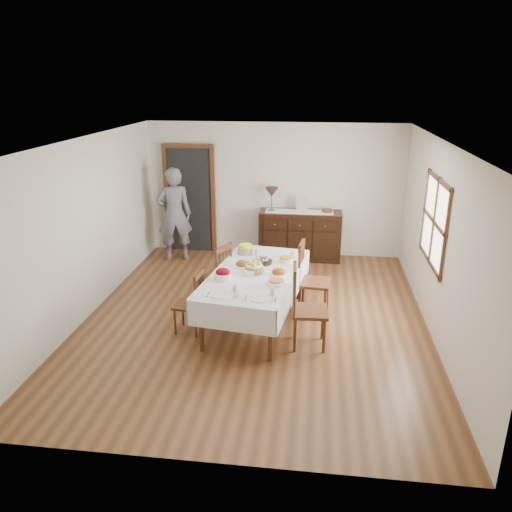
# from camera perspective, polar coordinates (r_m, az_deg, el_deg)

# --- Properties ---
(ground) EXTENTS (6.00, 6.00, 0.00)m
(ground) POSITION_cam_1_polar(r_m,az_deg,el_deg) (7.51, -0.10, -7.10)
(ground) COLOR brown
(room_shell) EXTENTS (5.02, 6.02, 2.65)m
(room_shell) POSITION_cam_1_polar(r_m,az_deg,el_deg) (7.35, -0.81, 5.97)
(room_shell) COLOR white
(room_shell) RESTS_ON ground
(dining_table) EXTENTS (1.48, 2.44, 0.79)m
(dining_table) POSITION_cam_1_polar(r_m,az_deg,el_deg) (7.10, -0.08, -2.55)
(dining_table) COLOR silver
(dining_table) RESTS_ON ground
(chair_left_near) EXTENTS (0.41, 0.41, 0.90)m
(chair_left_near) POSITION_cam_1_polar(r_m,az_deg,el_deg) (7.00, -7.38, -5.21)
(chair_left_near) COLOR #4C2915
(chair_left_near) RESTS_ON ground
(chair_left_far) EXTENTS (0.56, 0.56, 1.01)m
(chair_left_far) POSITION_cam_1_polar(r_m,az_deg,el_deg) (7.75, -4.46, -2.15)
(chair_left_far) COLOR #4C2915
(chair_left_far) RESTS_ON ground
(chair_right_near) EXTENTS (0.49, 0.49, 1.12)m
(chair_right_near) POSITION_cam_1_polar(r_m,az_deg,el_deg) (6.58, 5.67, -5.78)
(chair_right_near) COLOR #4C2915
(chair_right_near) RESTS_ON ground
(chair_right_far) EXTENTS (0.51, 0.51, 1.12)m
(chair_right_far) POSITION_cam_1_polar(r_m,az_deg,el_deg) (7.50, 6.27, -2.52)
(chair_right_far) COLOR #4C2915
(chair_right_far) RESTS_ON ground
(sideboard) EXTENTS (1.58, 0.57, 0.95)m
(sideboard) POSITION_cam_1_polar(r_m,az_deg,el_deg) (9.81, 5.05, 2.39)
(sideboard) COLOR black
(sideboard) RESTS_ON ground
(person) EXTENTS (0.70, 0.57, 1.94)m
(person) POSITION_cam_1_polar(r_m,az_deg,el_deg) (9.72, -9.34, 5.06)
(person) COLOR slate
(person) RESTS_ON ground
(bread_basket) EXTENTS (0.26, 0.26, 0.18)m
(bread_basket) POSITION_cam_1_polar(r_m,az_deg,el_deg) (7.03, -0.21, -1.35)
(bread_basket) COLOR olive
(bread_basket) RESTS_ON dining_table
(egg_basket) EXTENTS (0.29, 0.29, 0.10)m
(egg_basket) POSITION_cam_1_polar(r_m,az_deg,el_deg) (7.40, 0.74, -0.56)
(egg_basket) COLOR black
(egg_basket) RESTS_ON dining_table
(ham_platter_a) EXTENTS (0.31, 0.31, 0.11)m
(ham_platter_a) POSITION_cam_1_polar(r_m,az_deg,el_deg) (7.28, -1.59, -0.97)
(ham_platter_a) COLOR white
(ham_platter_a) RESTS_ON dining_table
(ham_platter_b) EXTENTS (0.27, 0.27, 0.11)m
(ham_platter_b) POSITION_cam_1_polar(r_m,az_deg,el_deg) (6.98, 2.61, -1.90)
(ham_platter_b) COLOR white
(ham_platter_b) RESTS_ON dining_table
(beet_bowl) EXTENTS (0.24, 0.24, 0.16)m
(beet_bowl) POSITION_cam_1_polar(r_m,az_deg,el_deg) (6.81, -3.80, -2.11)
(beet_bowl) COLOR white
(beet_bowl) RESTS_ON dining_table
(carrot_bowl) EXTENTS (0.20, 0.20, 0.08)m
(carrot_bowl) POSITION_cam_1_polar(r_m,az_deg,el_deg) (7.46, 3.41, -0.39)
(carrot_bowl) COLOR white
(carrot_bowl) RESTS_ON dining_table
(pineapple_bowl) EXTENTS (0.25, 0.25, 0.14)m
(pineapple_bowl) POSITION_cam_1_polar(r_m,az_deg,el_deg) (7.80, -1.21, 0.77)
(pineapple_bowl) COLOR tan
(pineapple_bowl) RESTS_ON dining_table
(casserole_dish) EXTENTS (0.25, 0.25, 0.07)m
(casserole_dish) POSITION_cam_1_polar(r_m,az_deg,el_deg) (6.65, 2.29, -3.00)
(casserole_dish) COLOR white
(casserole_dish) RESTS_ON dining_table
(butter_dish) EXTENTS (0.15, 0.11, 0.07)m
(butter_dish) POSITION_cam_1_polar(r_m,az_deg,el_deg) (6.93, -0.82, -1.99)
(butter_dish) COLOR white
(butter_dish) RESTS_ON dining_table
(setting_left) EXTENTS (0.44, 0.31, 0.10)m
(setting_left) POSITION_cam_1_polar(r_m,az_deg,el_deg) (6.36, -3.50, -4.23)
(setting_left) COLOR white
(setting_left) RESTS_ON dining_table
(setting_right) EXTENTS (0.44, 0.31, 0.10)m
(setting_right) POSITION_cam_1_polar(r_m,az_deg,el_deg) (6.26, 0.87, -4.59)
(setting_right) COLOR white
(setting_right) RESTS_ON dining_table
(glass_far_a) EXTENTS (0.06, 0.06, 0.11)m
(glass_far_a) POSITION_cam_1_polar(r_m,az_deg,el_deg) (7.71, 0.09, 0.44)
(glass_far_a) COLOR silver
(glass_far_a) RESTS_ON dining_table
(glass_far_b) EXTENTS (0.06, 0.06, 0.10)m
(glass_far_b) POSITION_cam_1_polar(r_m,az_deg,el_deg) (7.63, 4.18, 0.15)
(glass_far_b) COLOR silver
(glass_far_b) RESTS_ON dining_table
(runner) EXTENTS (1.30, 0.35, 0.01)m
(runner) POSITION_cam_1_polar(r_m,az_deg,el_deg) (9.67, 4.98, 5.08)
(runner) COLOR white
(runner) RESTS_ON sideboard
(table_lamp) EXTENTS (0.26, 0.26, 0.46)m
(table_lamp) POSITION_cam_1_polar(r_m,az_deg,el_deg) (9.63, 1.81, 7.24)
(table_lamp) COLOR brown
(table_lamp) RESTS_ON sideboard
(picture_frame) EXTENTS (0.22, 0.08, 0.28)m
(picture_frame) POSITION_cam_1_polar(r_m,az_deg,el_deg) (9.63, 5.30, 5.83)
(picture_frame) COLOR tan
(picture_frame) RESTS_ON sideboard
(deco_bowl) EXTENTS (0.20, 0.20, 0.06)m
(deco_bowl) POSITION_cam_1_polar(r_m,az_deg,el_deg) (9.70, 8.13, 5.15)
(deco_bowl) COLOR #4C2915
(deco_bowl) RESTS_ON sideboard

